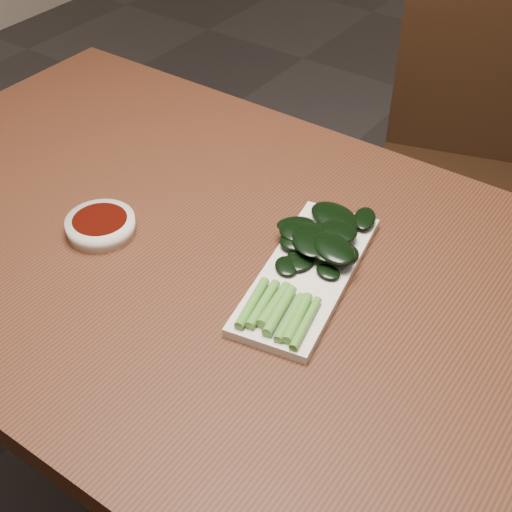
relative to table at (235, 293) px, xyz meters
The scene contains 5 objects.
table is the anchor object (origin of this frame).
chair_far 0.86m from the table, 83.96° to the left, with size 0.58×0.58×0.89m.
sauce_bowl 0.23m from the table, 161.19° to the right, with size 0.11×0.11×0.03m.
serving_plate 0.14m from the table, 13.85° to the left, with size 0.17×0.33×0.01m.
gai_lan 0.15m from the table, 30.81° to the left, with size 0.17×0.33×0.03m.
Camera 1 is at (0.49, -0.63, 1.44)m, focal length 50.00 mm.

